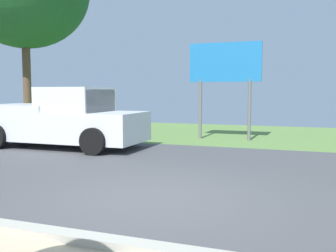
# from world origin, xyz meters

# --- Properties ---
(ground_plane) EXTENTS (40.00, 22.00, 0.20)m
(ground_plane) POSITION_xyz_m (0.00, 2.95, -0.05)
(ground_plane) COLOR #4C4C4F
(pickup_truck) EXTENTS (5.20, 2.28, 1.88)m
(pickup_truck) POSITION_xyz_m (-4.76, 4.34, 0.87)
(pickup_truck) COLOR silver
(pickup_truck) RESTS_ON ground_plane
(roadside_billboard) EXTENTS (2.60, 0.12, 3.50)m
(roadside_billboard) POSITION_xyz_m (-0.35, 7.90, 2.55)
(roadside_billboard) COLOR slate
(roadside_billboard) RESTS_ON ground_plane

